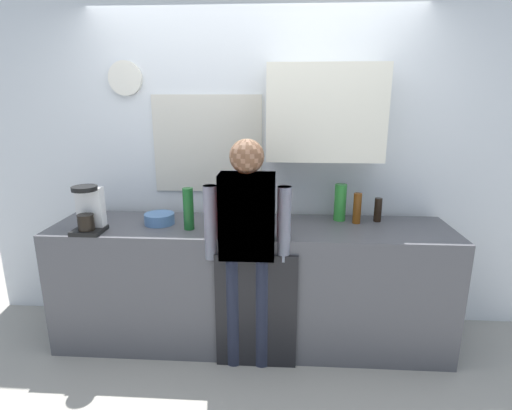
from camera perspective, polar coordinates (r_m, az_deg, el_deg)
The scene contains 14 objects.
ground_plane at distance 3.11m, azimuth -1.14°, elevation -21.36°, with size 8.00×8.00×0.00m, color #9E998E.
kitchen_counter at distance 3.13m, azimuth -0.72°, elevation -11.14°, with size 2.91×0.64×0.94m, color #4C4C51.
dishwasher_panel at distance 2.85m, azimuth 0.00°, elevation -14.98°, with size 0.56×0.02×0.84m, color black.
back_wall_assembly at distance 3.24m, azimuth 0.84°, elevation 6.44°, with size 4.51×0.42×2.60m.
coffee_maker at distance 3.02m, azimuth -22.60°, elevation -0.82°, with size 0.20×0.20×0.33m.
bottle_green_wine at distance 2.87m, azimuth -9.55°, elevation -0.54°, with size 0.07×0.07×0.30m, color #195923.
bottle_dark_sauce at distance 3.16m, azimuth 16.89°, elevation -0.66°, with size 0.06×0.06×0.18m, color black.
bottle_amber_beer at distance 3.07m, azimuth 14.13°, elevation -0.45°, with size 0.06×0.06×0.23m, color brown.
bottle_clear_soda at distance 3.11m, azimuth 11.83°, elevation 0.36°, with size 0.09×0.09×0.28m, color #2D8C33.
bottle_red_vinegar at distance 2.99m, azimuth 0.89°, elevation -0.51°, with size 0.06×0.06×0.22m, color maroon.
cup_terracotta_mug at distance 2.80m, azimuth -3.07°, elevation -3.01°, with size 0.08×0.08×0.09m, color #B26647.
mixing_bowl at distance 3.06m, azimuth -13.52°, elevation -1.90°, with size 0.22×0.22×0.08m, color #4C72A5.
person_at_sink at distance 2.66m, azimuth -1.25°, elevation -4.72°, with size 0.57×0.22×1.60m.
person_guest at distance 2.66m, azimuth -1.25°, elevation -4.72°, with size 0.57×0.22×1.60m.
Camera 1 is at (0.22, -2.49, 1.85)m, focal length 28.22 mm.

